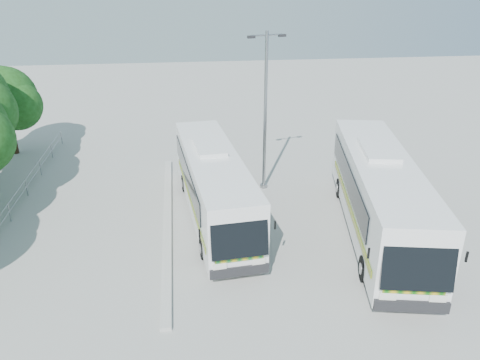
{
  "coord_description": "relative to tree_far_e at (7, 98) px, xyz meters",
  "views": [
    {
      "loc": [
        -1.47,
        -18.82,
        11.11
      ],
      "look_at": [
        1.4,
        2.44,
        1.82
      ],
      "focal_mm": 35.0,
      "sensor_mm": 36.0,
      "label": 1
    }
  ],
  "objects": [
    {
      "name": "railing",
      "position": [
        2.63,
        -9.3,
        -3.15
      ],
      "size": [
        0.06,
        22.0,
        1.0
      ],
      "color": "gray",
      "rests_on": "ground"
    },
    {
      "name": "lamppost",
      "position": [
        15.8,
        -7.95,
        0.9
      ],
      "size": [
        2.09,
        0.73,
        8.67
      ],
      "rotation": [
        0.0,
        0.0,
        0.26
      ],
      "color": "gray",
      "rests_on": "ground"
    },
    {
      "name": "ground",
      "position": [
        12.63,
        -13.3,
        -3.89
      ],
      "size": [
        100.0,
        100.0,
        0.0
      ],
      "primitive_type": "plane",
      "color": "#9A9A95",
      "rests_on": "ground"
    },
    {
      "name": "coach_adjacent",
      "position": [
        20.15,
        -13.57,
        -1.91
      ],
      "size": [
        5.19,
        13.27,
        3.61
      ],
      "rotation": [
        0.0,
        0.0,
        -0.2
      ],
      "color": "silver",
      "rests_on": "ground"
    },
    {
      "name": "kerb_divider",
      "position": [
        10.33,
        -11.3,
        -3.81
      ],
      "size": [
        0.4,
        16.0,
        0.15
      ],
      "primitive_type": "cube",
      "color": "#B2B2AD",
      "rests_on": "ground"
    },
    {
      "name": "coach_main",
      "position": [
        12.68,
        -11.05,
        -2.08
      ],
      "size": [
        3.45,
        12.04,
        3.29
      ],
      "rotation": [
        0.0,
        0.0,
        0.09
      ],
      "color": "silver",
      "rests_on": "ground"
    },
    {
      "name": "tree_far_e",
      "position": [
        0.0,
        0.0,
        0.0
      ],
      "size": [
        4.54,
        4.28,
        5.92
      ],
      "color": "#382314",
      "rests_on": "ground"
    }
  ]
}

